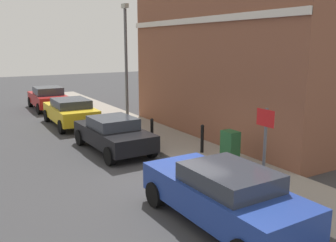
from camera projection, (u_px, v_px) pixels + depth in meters
ground at (175, 179)px, 11.25m from camera, size 80.00×80.00×0.00m
sidewalk at (143, 130)px, 17.28m from camera, size 2.39×30.00×0.15m
corner_building at (254, 37)px, 16.38m from camera, size 6.25×10.84×8.68m
car_blue at (223, 194)px, 8.26m from camera, size 1.89×4.34×1.41m
car_black at (113, 133)px, 14.04m from camera, size 1.92×4.12×1.32m
car_yellow at (71, 111)px, 18.39m from camera, size 1.96×4.17×1.36m
car_red at (48, 98)px, 22.96m from camera, size 1.94×4.01×1.41m
utility_cabinet at (230, 150)px, 11.94m from camera, size 0.46×0.61×1.15m
bollard_near_cabinet at (202, 138)px, 13.38m from camera, size 0.14×0.14×1.04m
bollard_far_kerb at (152, 130)px, 14.48m from camera, size 0.14×0.14×1.04m
street_sign at (265, 138)px, 9.47m from camera, size 0.08×0.60×2.30m
lamppost at (126, 59)px, 17.81m from camera, size 0.20×0.44×5.72m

